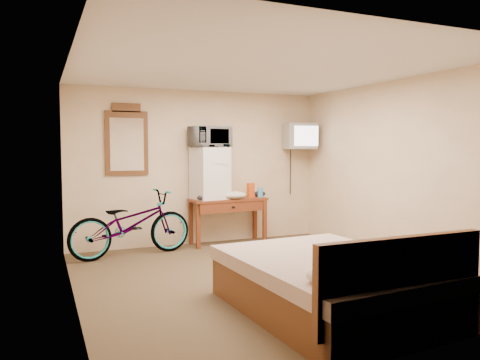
{
  "coord_description": "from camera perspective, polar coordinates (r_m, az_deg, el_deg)",
  "views": [
    {
      "loc": [
        -2.4,
        -5.01,
        1.58
      ],
      "look_at": [
        -0.05,
        0.46,
        1.16
      ],
      "focal_mm": 35.0,
      "sensor_mm": 36.0,
      "label": 1
    }
  ],
  "objects": [
    {
      "name": "crt_television",
      "position": [
        8.16,
        7.29,
        5.31
      ],
      "size": [
        0.58,
        0.63,
        0.44
      ],
      "color": "black",
      "rests_on": "room"
    },
    {
      "name": "cloth_cream",
      "position": [
        7.53,
        -0.71,
        -1.85
      ],
      "size": [
        0.4,
        0.31,
        0.12
      ],
      "primitive_type": "ellipsoid",
      "color": "beige",
      "rests_on": "desk"
    },
    {
      "name": "microwave",
      "position": [
        7.5,
        -3.71,
        5.26
      ],
      "size": [
        0.67,
        0.52,
        0.33
      ],
      "primitive_type": "imported",
      "rotation": [
        0.0,
        0.0,
        0.2
      ],
      "color": "white",
      "rests_on": "mini_fridge"
    },
    {
      "name": "wall_mirror",
      "position": [
        7.39,
        -13.64,
        4.71
      ],
      "size": [
        0.65,
        0.04,
        1.1
      ],
      "color": "brown",
      "rests_on": "room"
    },
    {
      "name": "room",
      "position": [
        5.56,
        2.34,
        0.6
      ],
      "size": [
        4.6,
        4.64,
        2.5
      ],
      "color": "#423321",
      "rests_on": "ground"
    },
    {
      "name": "desk",
      "position": [
        7.62,
        -1.37,
        -3.24
      ],
      "size": [
        1.27,
        0.54,
        0.75
      ],
      "color": "brown",
      "rests_on": "floor"
    },
    {
      "name": "blue_cup",
      "position": [
        7.8,
        2.49,
        -1.53
      ],
      "size": [
        0.09,
        0.09,
        0.16
      ],
      "primitive_type": "cylinder",
      "color": "#3E9DD4",
      "rests_on": "desk"
    },
    {
      "name": "cloth_dark_b",
      "position": [
        7.9,
        2.39,
        -1.69
      ],
      "size": [
        0.21,
        0.17,
        0.1
      ],
      "primitive_type": "ellipsoid",
      "color": "black",
      "rests_on": "desk"
    },
    {
      "name": "bed",
      "position": [
        4.62,
        11.38,
        -12.27
      ],
      "size": [
        1.71,
        2.2,
        0.9
      ],
      "color": "brown",
      "rests_on": "floor"
    },
    {
      "name": "snack_bag",
      "position": [
        7.75,
        1.31,
        -1.25
      ],
      "size": [
        0.13,
        0.1,
        0.24
      ],
      "primitive_type": "cube",
      "rotation": [
        0.0,
        0.0,
        0.27
      ],
      "color": "#CB4712",
      "rests_on": "desk"
    },
    {
      "name": "cloth_dark_a",
      "position": [
        7.33,
        -4.34,
        -2.15
      ],
      "size": [
        0.25,
        0.19,
        0.09
      ],
      "primitive_type": "ellipsoid",
      "color": "black",
      "rests_on": "desk"
    },
    {
      "name": "mini_fridge",
      "position": [
        7.51,
        -3.69,
        0.82
      ],
      "size": [
        0.58,
        0.57,
        0.83
      ],
      "color": "white",
      "rests_on": "desk"
    },
    {
      "name": "bicycle",
      "position": [
        6.98,
        -13.13,
        -5.21
      ],
      "size": [
        1.89,
        0.92,
        0.95
      ],
      "primitive_type": "imported",
      "rotation": [
        0.0,
        0.0,
        1.73
      ],
      "color": "black",
      "rests_on": "floor"
    }
  ]
}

